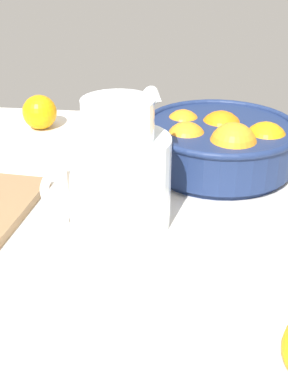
# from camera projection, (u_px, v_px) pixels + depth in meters

# --- Properties ---
(ground_plane) EXTENTS (1.13, 0.95, 0.03)m
(ground_plane) POSITION_uv_depth(u_px,v_px,m) (132.00, 227.00, 0.77)
(ground_plane) COLOR silver
(fruit_bowl) EXTENTS (0.28, 0.28, 0.11)m
(fruit_bowl) POSITION_uv_depth(u_px,v_px,m) (220.00, 143.00, 0.89)
(fruit_bowl) COLOR navy
(fruit_bowl) RESTS_ON ground_plane
(juice_pitcher) EXTENTS (0.17, 0.15, 0.20)m
(juice_pitcher) POSITION_uv_depth(u_px,v_px,m) (119.00, 180.00, 0.72)
(juice_pitcher) COLOR white
(juice_pitcher) RESTS_ON ground_plane
(loose_orange_0) EXTENTS (0.07, 0.07, 0.07)m
(loose_orange_0) POSITION_uv_depth(u_px,v_px,m) (40.00, 112.00, 1.08)
(loose_orange_0) COLOR orange
(loose_orange_0) RESTS_ON ground_plane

